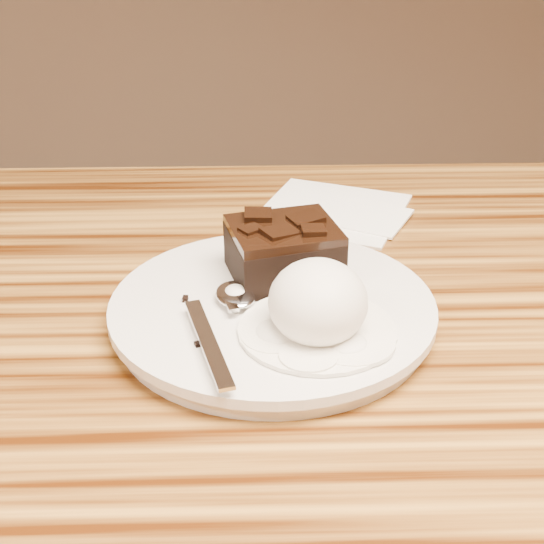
{
  "coord_description": "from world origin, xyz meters",
  "views": [
    {
      "loc": [
        -0.12,
        -0.46,
        1.07
      ],
      "look_at": [
        -0.1,
        0.06,
        0.79
      ],
      "focal_mm": 51.86,
      "sensor_mm": 36.0,
      "label": 1
    }
  ],
  "objects_px": {
    "brownie": "(284,255)",
    "napkin": "(332,210)",
    "plate": "(272,313)",
    "spoon": "(235,297)",
    "ice_cream_scoop": "(318,302)"
  },
  "relations": [
    {
      "from": "plate",
      "to": "spoon",
      "type": "bearing_deg",
      "value": -179.61
    },
    {
      "from": "brownie",
      "to": "spoon",
      "type": "height_order",
      "value": "brownie"
    },
    {
      "from": "brownie",
      "to": "plate",
      "type": "bearing_deg",
      "value": -103.87
    },
    {
      "from": "ice_cream_scoop",
      "to": "spoon",
      "type": "relative_size",
      "value": 0.44
    },
    {
      "from": "plate",
      "to": "brownie",
      "type": "bearing_deg",
      "value": 76.13
    },
    {
      "from": "ice_cream_scoop",
      "to": "napkin",
      "type": "distance_m",
      "value": 0.26
    },
    {
      "from": "plate",
      "to": "spoon",
      "type": "xyz_separation_m",
      "value": [
        -0.03,
        -0.0,
        0.01
      ]
    },
    {
      "from": "brownie",
      "to": "napkin",
      "type": "distance_m",
      "value": 0.18
    },
    {
      "from": "spoon",
      "to": "napkin",
      "type": "height_order",
      "value": "spoon"
    },
    {
      "from": "ice_cream_scoop",
      "to": "spoon",
      "type": "xyz_separation_m",
      "value": [
        -0.06,
        0.04,
        -0.02
      ]
    },
    {
      "from": "ice_cream_scoop",
      "to": "spoon",
      "type": "distance_m",
      "value": 0.08
    },
    {
      "from": "brownie",
      "to": "ice_cream_scoop",
      "type": "xyz_separation_m",
      "value": [
        0.02,
        -0.08,
        0.01
      ]
    },
    {
      "from": "plate",
      "to": "napkin",
      "type": "height_order",
      "value": "plate"
    },
    {
      "from": "brownie",
      "to": "napkin",
      "type": "relative_size",
      "value": 0.6
    },
    {
      "from": "napkin",
      "to": "ice_cream_scoop",
      "type": "bearing_deg",
      "value": -98.01
    }
  ]
}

